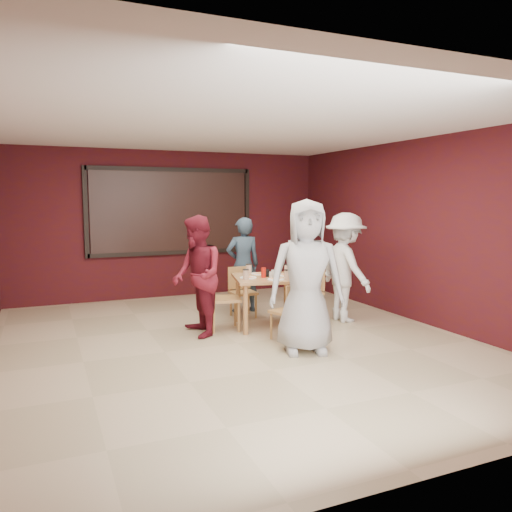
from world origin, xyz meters
name	(u,v)px	position (x,y,z in m)	size (l,w,h in m)	color
floor	(237,343)	(0.00, 0.00, 0.00)	(7.00, 7.00, 0.00)	tan
window_blinds	(172,211)	(0.00, 3.45, 1.65)	(3.00, 0.02, 1.50)	black
dining_table	(267,283)	(0.72, 0.63, 0.66)	(1.14, 1.14, 0.90)	#BC784D
chair_front	(291,309)	(0.70, -0.17, 0.44)	(0.47, 0.47, 0.78)	#B28A45
chair_back	(242,289)	(0.63, 1.41, 0.45)	(0.38, 0.38, 0.79)	#B28A45
chair_left	(219,295)	(0.01, 0.73, 0.52)	(0.53, 0.53, 0.92)	#B28A45
chair_right	(309,287)	(1.42, 0.62, 0.54)	(0.48, 0.48, 0.96)	#B28A45
diner_front	(306,277)	(0.66, -0.67, 0.94)	(0.92, 0.60, 1.89)	#AFAFAF
diner_back	(243,265)	(0.77, 1.71, 0.79)	(0.58, 0.38, 1.59)	#2F4153
diner_left	(197,276)	(-0.36, 0.57, 0.84)	(0.81, 0.63, 1.67)	maroon
diner_right	(345,267)	(1.98, 0.48, 0.84)	(1.08, 0.62, 1.68)	white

